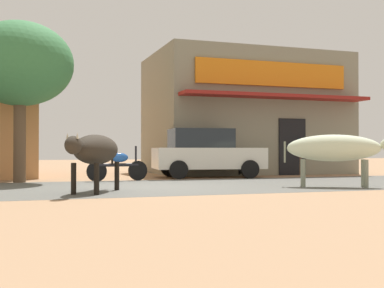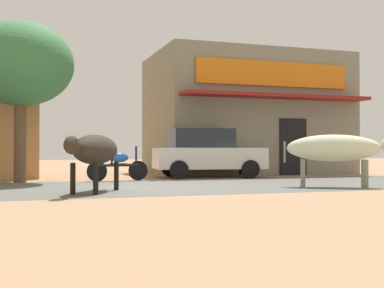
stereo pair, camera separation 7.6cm
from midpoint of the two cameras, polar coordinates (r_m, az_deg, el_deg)
The scene contains 9 objects.
ground at distance 12.86m, azimuth -5.51°, elevation -4.78°, with size 80.00×80.00×0.00m, color #9C7756.
asphalt_road at distance 12.86m, azimuth -5.51°, elevation -4.77°, with size 72.00×5.58×0.00m, color #565650.
storefront_right_club at distance 21.22m, azimuth 6.05°, elevation 3.26°, with size 7.54×5.90×4.77m.
roadside_tree at distance 15.53m, azimuth -18.47°, elevation 8.39°, with size 3.01×3.01×4.59m.
parked_hatchback_car at distance 17.26m, azimuth 1.76°, elevation -0.97°, with size 3.82×2.14×1.64m.
parked_motorcycle at distance 15.42m, azimuth -8.03°, elevation -2.38°, with size 1.88×0.41×1.05m.
cow_near_brown at distance 11.21m, azimuth -10.62°, elevation -0.68°, with size 1.65×2.46×1.25m.
cow_far_dark at distance 13.20m, azimuth 15.95°, elevation -0.49°, with size 2.70×1.80×1.31m.
pedestrian_by_shop at distance 19.56m, azimuth 12.03°, elevation -0.72°, with size 0.29×0.61×1.56m.
Camera 2 is at (-2.83, -12.52, 0.90)m, focal length 47.77 mm.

